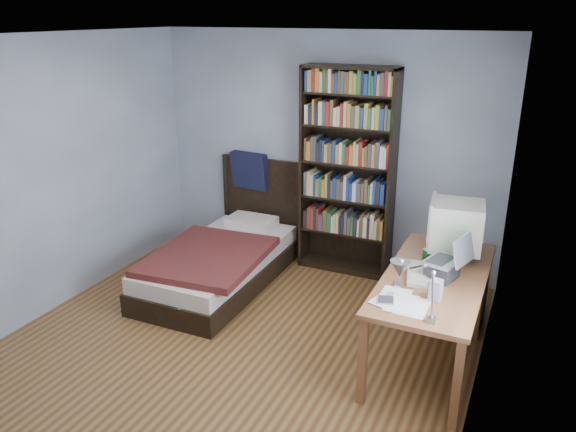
# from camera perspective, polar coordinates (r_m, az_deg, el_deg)

# --- Properties ---
(room) EXTENTS (4.20, 4.24, 2.50)m
(room) POSITION_cam_1_polar(r_m,az_deg,el_deg) (4.24, -6.23, 0.56)
(room) COLOR brown
(room) RESTS_ON ground
(desk) EXTENTS (0.75, 1.66, 0.73)m
(desk) POSITION_cam_1_polar(r_m,az_deg,el_deg) (5.08, 15.39, -6.94)
(desk) COLOR brown
(desk) RESTS_ON floor
(crt_monitor) EXTENTS (0.47, 0.43, 0.49)m
(crt_monitor) POSITION_cam_1_polar(r_m,az_deg,el_deg) (4.79, 16.54, -1.01)
(crt_monitor) COLOR #BEB89D
(crt_monitor) RESTS_ON desk
(laptop) EXTENTS (0.36, 0.35, 0.36)m
(laptop) POSITION_cam_1_polar(r_m,az_deg,el_deg) (4.46, 15.65, -4.91)
(laptop) COLOR #2D2D30
(laptop) RESTS_ON desk
(desk_lamp) EXTENTS (0.23, 0.51, 0.60)m
(desk_lamp) POSITION_cam_1_polar(r_m,az_deg,el_deg) (3.36, 11.92, -5.87)
(desk_lamp) COLOR #99999E
(desk_lamp) RESTS_ON desk
(keyboard) EXTENTS (0.26, 0.47, 0.04)m
(keyboard) POSITION_cam_1_polar(r_m,az_deg,el_deg) (4.49, 13.14, -5.74)
(keyboard) COLOR #B3AA95
(keyboard) RESTS_ON desk
(speaker) EXTENTS (0.09, 0.09, 0.16)m
(speaker) POSITION_cam_1_polar(r_m,az_deg,el_deg) (4.12, 14.77, -7.32)
(speaker) COLOR gray
(speaker) RESTS_ON desk
(soda_can) EXTENTS (0.06, 0.06, 0.11)m
(soda_can) POSITION_cam_1_polar(r_m,az_deg,el_deg) (4.73, 13.85, -3.94)
(soda_can) COLOR #093507
(soda_can) RESTS_ON desk
(mouse) EXTENTS (0.06, 0.11, 0.04)m
(mouse) POSITION_cam_1_polar(r_m,az_deg,el_deg) (4.75, 14.93, -4.44)
(mouse) COLOR silver
(mouse) RESTS_ON desk
(phone_silver) EXTENTS (0.06, 0.10, 0.02)m
(phone_silver) POSITION_cam_1_polar(r_m,az_deg,el_deg) (4.31, 11.08, -6.83)
(phone_silver) COLOR silver
(phone_silver) RESTS_ON desk
(phone_grey) EXTENTS (0.05, 0.09, 0.02)m
(phone_grey) POSITION_cam_1_polar(r_m,az_deg,el_deg) (4.13, 10.29, -7.96)
(phone_grey) COLOR gray
(phone_grey) RESTS_ON desk
(external_drive) EXTENTS (0.13, 0.13, 0.02)m
(external_drive) POSITION_cam_1_polar(r_m,az_deg,el_deg) (4.06, 9.91, -8.48)
(external_drive) COLOR gray
(external_drive) RESTS_ON desk
(bookshelf) EXTENTS (0.98, 0.30, 2.17)m
(bookshelf) POSITION_cam_1_polar(r_m,az_deg,el_deg) (5.86, 6.03, 4.41)
(bookshelf) COLOR black
(bookshelf) RESTS_ON floor
(bed) EXTENTS (1.12, 2.05, 1.16)m
(bed) POSITION_cam_1_polar(r_m,az_deg,el_deg) (5.88, -6.58, -4.20)
(bed) COLOR black
(bed) RESTS_ON floor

